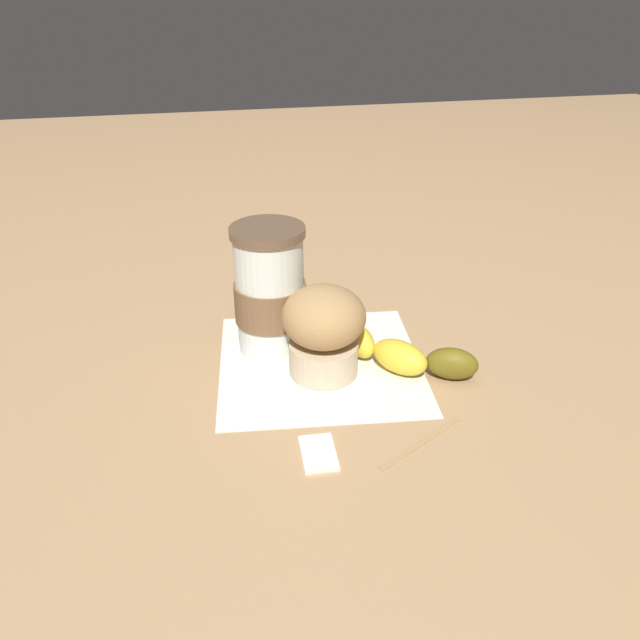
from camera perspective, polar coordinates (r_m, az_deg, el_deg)
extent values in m
plane|color=tan|center=(0.71, 0.00, -3.96)|extent=(3.00, 3.00, 0.00)
cube|color=white|center=(0.71, 0.00, -3.91)|extent=(0.25, 0.25, 0.00)
cylinder|color=silver|center=(0.71, -4.60, 2.42)|extent=(0.08, 0.08, 0.14)
cylinder|color=brown|center=(0.68, -4.85, 8.06)|extent=(0.08, 0.08, 0.01)
cylinder|color=brown|center=(0.71, -4.57, 1.73)|extent=(0.08, 0.08, 0.05)
cylinder|color=beige|center=(0.69, 0.66, -3.39)|extent=(0.08, 0.08, 0.04)
ellipsoid|color=#AD8451|center=(0.66, 0.68, 0.35)|extent=(0.09, 0.09, 0.07)
ellipsoid|color=yellow|center=(0.72, 3.53, -1.87)|extent=(0.04, 0.06, 0.04)
ellipsoid|color=yellow|center=(0.69, 7.32, -3.37)|extent=(0.07, 0.07, 0.04)
ellipsoid|color=brown|center=(0.69, 11.98, -3.92)|extent=(0.06, 0.05, 0.04)
cube|color=white|center=(0.59, -0.14, -11.93)|extent=(0.03, 0.05, 0.01)
cube|color=tan|center=(0.61, 9.21, -11.01)|extent=(0.10, 0.06, 0.00)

